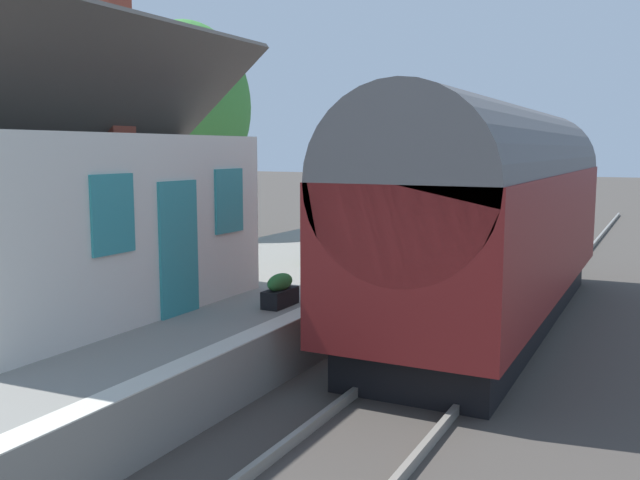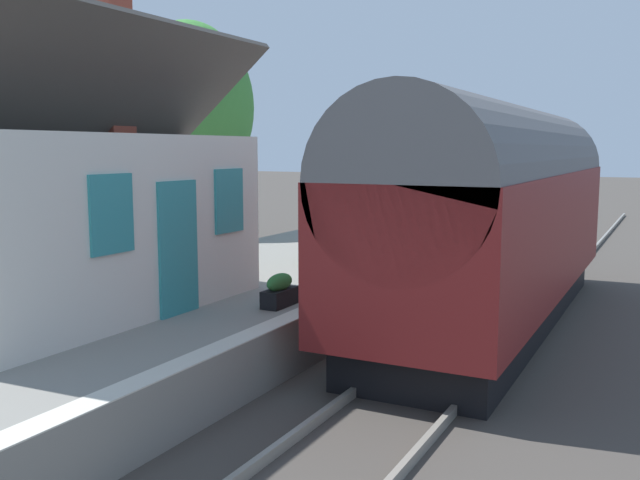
% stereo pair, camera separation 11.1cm
% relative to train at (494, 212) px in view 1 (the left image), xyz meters
% --- Properties ---
extents(ground_plane, '(160.00, 160.00, 0.00)m').
position_rel_train_xyz_m(ground_plane, '(-0.26, 0.90, -2.22)').
color(ground_plane, '#423D38').
extents(platform, '(32.00, 5.82, 0.86)m').
position_rel_train_xyz_m(platform, '(-0.26, 4.81, -1.79)').
color(platform, gray).
rests_on(platform, ground).
extents(platform_edge_coping, '(32.00, 0.36, 0.02)m').
position_rel_train_xyz_m(platform_edge_coping, '(-0.26, 2.08, -1.36)').
color(platform_edge_coping, beige).
rests_on(platform_edge_coping, platform).
extents(rail_near, '(52.00, 0.08, 0.14)m').
position_rel_train_xyz_m(rail_near, '(-0.26, -0.72, -2.15)').
color(rail_near, gray).
rests_on(rail_near, ground).
extents(rail_far, '(52.00, 0.08, 0.14)m').
position_rel_train_xyz_m(rail_far, '(-0.26, 0.72, -2.15)').
color(rail_far, gray).
rests_on(rail_far, ground).
extents(train, '(11.10, 2.73, 4.32)m').
position_rel_train_xyz_m(train, '(0.00, 0.00, 0.00)').
color(train, black).
rests_on(train, ground).
extents(station_building, '(6.39, 4.01, 5.80)m').
position_rel_train_xyz_m(station_building, '(-5.60, 5.63, 0.19)').
color(station_building, silver).
rests_on(station_building, platform).
extents(bench_near_building, '(1.42, 0.49, 0.88)m').
position_rel_train_xyz_m(bench_near_building, '(10.46, 4.42, -0.89)').
color(bench_near_building, brown).
rests_on(bench_near_building, platform).
extents(bench_mid_platform, '(1.41, 0.46, 0.88)m').
position_rel_train_xyz_m(bench_mid_platform, '(6.00, 4.19, -0.89)').
color(bench_mid_platform, brown).
rests_on(bench_mid_platform, platform).
extents(bench_platform_end, '(1.41, 0.46, 0.88)m').
position_rel_train_xyz_m(bench_platform_end, '(1.94, 4.40, -0.89)').
color(bench_platform_end, brown).
rests_on(bench_platform_end, platform).
extents(planter_edge_near, '(0.67, 0.67, 0.99)m').
position_rel_train_xyz_m(planter_edge_near, '(0.23, 4.04, -0.84)').
color(planter_edge_near, gray).
rests_on(planter_edge_near, platform).
extents(planter_bench_right, '(0.74, 0.32, 0.55)m').
position_rel_train_xyz_m(planter_bench_right, '(-3.84, 2.62, -1.11)').
color(planter_bench_right, black).
rests_on(planter_bench_right, platform).
extents(planter_by_door, '(0.63, 0.63, 0.85)m').
position_rel_train_xyz_m(planter_by_door, '(9.21, 5.37, -0.93)').
color(planter_by_door, teal).
rests_on(planter_by_door, platform).
extents(planter_corner_building, '(0.63, 0.63, 0.81)m').
position_rel_train_xyz_m(planter_corner_building, '(3.52, 5.60, -0.95)').
color(planter_corner_building, '#9E5138').
rests_on(planter_corner_building, platform).
extents(lamp_post_platform, '(0.32, 0.50, 3.32)m').
position_rel_train_xyz_m(lamp_post_platform, '(3.87, 2.61, 0.98)').
color(lamp_post_platform, black).
rests_on(lamp_post_platform, platform).
extents(station_sign_board, '(0.96, 0.06, 1.57)m').
position_rel_train_xyz_m(station_sign_board, '(8.41, 2.89, -0.18)').
color(station_sign_board, black).
rests_on(station_sign_board, platform).
extents(tree_mid_background, '(4.24, 3.93, 7.36)m').
position_rel_train_xyz_m(tree_mid_background, '(4.05, 10.53, 2.51)').
color(tree_mid_background, '#4C3828').
rests_on(tree_mid_background, ground).
extents(tree_far_left, '(3.86, 3.58, 8.10)m').
position_rel_train_xyz_m(tree_far_left, '(3.66, 13.64, 3.41)').
color(tree_far_left, '#4C3828').
rests_on(tree_far_left, ground).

